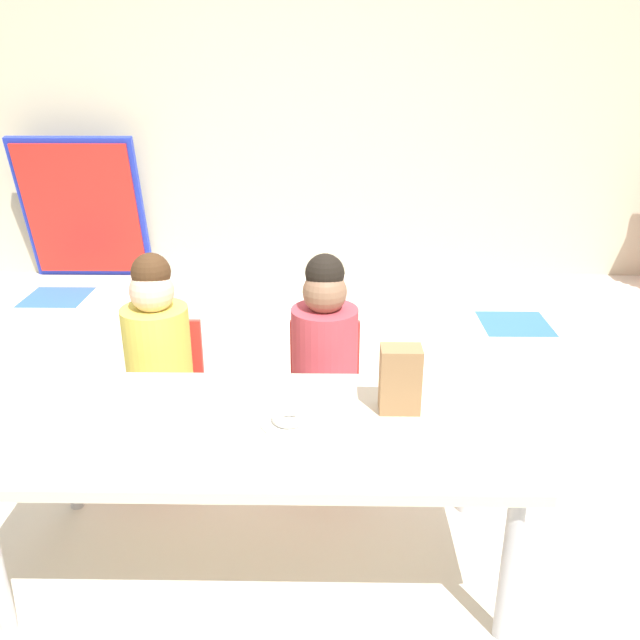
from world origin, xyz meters
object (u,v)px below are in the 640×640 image
(folded_activity_table, at_px, (83,210))
(seated_child_middle_seat, at_px, (325,345))
(craft_table, at_px, (258,437))
(paper_plate_near_edge, at_px, (289,423))
(seated_child_near_camera, at_px, (158,344))
(donut_powdered_on_plate, at_px, (289,417))
(paper_bag_brown, at_px, (400,379))

(folded_activity_table, bearing_deg, seated_child_middle_seat, -53.52)
(craft_table, xyz_separation_m, seated_child_middle_seat, (0.21, 0.58, 0.06))
(folded_activity_table, bearing_deg, paper_plate_near_edge, -60.57)
(folded_activity_table, bearing_deg, seated_child_near_camera, -64.71)
(seated_child_near_camera, distance_m, folded_activity_table, 2.73)
(seated_child_near_camera, bearing_deg, folded_activity_table, 115.29)
(seated_child_near_camera, xyz_separation_m, donut_powdered_on_plate, (0.55, -0.58, 0.01))
(seated_child_middle_seat, relative_size, paper_bag_brown, 4.17)
(donut_powdered_on_plate, bearing_deg, paper_bag_brown, 15.17)
(seated_child_middle_seat, relative_size, paper_plate_near_edge, 5.10)
(craft_table, xyz_separation_m, paper_bag_brown, (0.45, 0.10, 0.16))
(seated_child_near_camera, distance_m, seated_child_middle_seat, 0.66)
(paper_plate_near_edge, height_order, donut_powdered_on_plate, donut_powdered_on_plate)
(seated_child_near_camera, height_order, paper_plate_near_edge, seated_child_near_camera)
(paper_bag_brown, bearing_deg, seated_child_near_camera, 151.79)
(seated_child_middle_seat, distance_m, paper_bag_brown, 0.55)
(seated_child_near_camera, height_order, seated_child_middle_seat, same)
(seated_child_near_camera, relative_size, paper_plate_near_edge, 5.10)
(craft_table, xyz_separation_m, folded_activity_table, (-1.62, 3.04, 0.04))
(seated_child_near_camera, relative_size, folded_activity_table, 0.84)
(paper_bag_brown, height_order, paper_plate_near_edge, paper_bag_brown)
(craft_table, xyz_separation_m, seated_child_near_camera, (-0.45, 0.58, 0.06))
(folded_activity_table, relative_size, paper_bag_brown, 4.94)
(donut_powdered_on_plate, bearing_deg, paper_plate_near_edge, 0.00)
(seated_child_near_camera, relative_size, paper_bag_brown, 4.17)
(paper_plate_near_edge, bearing_deg, craft_table, -178.83)
(seated_child_near_camera, distance_m, paper_plate_near_edge, 0.80)
(folded_activity_table, height_order, paper_bag_brown, folded_activity_table)
(craft_table, height_order, folded_activity_table, folded_activity_table)
(seated_child_middle_seat, xyz_separation_m, paper_plate_near_edge, (-0.11, -0.58, -0.01))
(seated_child_middle_seat, distance_m, paper_plate_near_edge, 0.59)
(craft_table, distance_m, seated_child_near_camera, 0.74)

